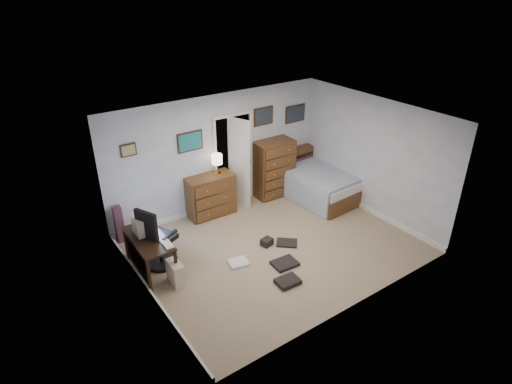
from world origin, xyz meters
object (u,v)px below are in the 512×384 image
at_px(office_chair, 157,244).
at_px(tall_dresser, 273,168).
at_px(bed, 312,182).
at_px(low_dresser, 210,195).
at_px(computer_desk, 144,247).

distance_m(office_chair, tall_dresser, 3.49).
xyz_separation_m(tall_dresser, bed, (0.71, -0.55, -0.32)).
bearing_deg(bed, low_dresser, 163.05).
relative_size(office_chair, tall_dresser, 0.90).
height_order(tall_dresser, bed, tall_dresser).
relative_size(tall_dresser, bed, 0.59).
distance_m(computer_desk, bed, 4.30).
xyz_separation_m(office_chair, bed, (4.03, 0.50, -0.12)).
bearing_deg(tall_dresser, office_chair, -160.16).
bearing_deg(low_dresser, bed, -10.63).
relative_size(computer_desk, tall_dresser, 0.90).
bearing_deg(low_dresser, computer_desk, -146.21).
xyz_separation_m(low_dresser, bed, (2.36, -0.58, -0.11)).
distance_m(tall_dresser, bed, 0.95).
relative_size(low_dresser, bed, 0.45).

